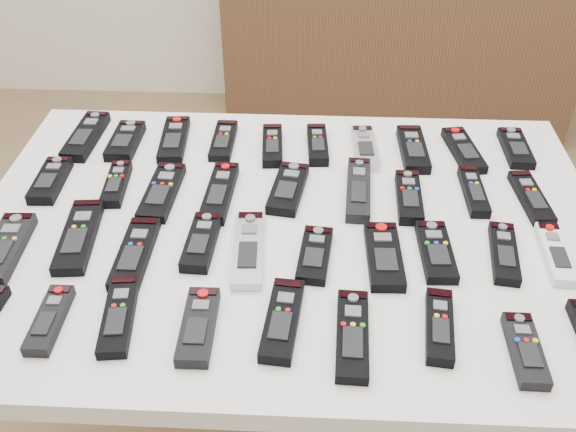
{
  "coord_description": "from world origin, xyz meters",
  "views": [
    {
      "loc": [
        0.18,
        -1.06,
        1.56
      ],
      "look_at": [
        0.13,
        -0.08,
        0.8
      ],
      "focal_mm": 40.0,
      "sensor_mm": 36.0,
      "label": 1
    }
  ],
  "objects_px": {
    "remote_12": "(162,192)",
    "remote_22": "(201,242)",
    "remote_4": "(272,146)",
    "remote_25": "(384,256)",
    "remote_31": "(119,315)",
    "remote_0": "(86,136)",
    "remote_36": "(525,350)",
    "sideboard": "(398,42)",
    "remote_17": "(473,191)",
    "remote_26": "(436,252)",
    "remote_11": "(116,184)",
    "remote_27": "(504,253)",
    "table": "(288,246)",
    "remote_18": "(531,197)",
    "remote_10": "(50,180)",
    "remote_34": "(352,335)",
    "remote_28": "(556,254)",
    "remote_15": "(358,189)",
    "remote_3": "(223,141)",
    "remote_2": "(174,139)",
    "remote_5": "(318,145)",
    "remote_21": "(135,253)",
    "remote_35": "(440,326)",
    "remote_1": "(125,141)",
    "remote_24": "(315,255)",
    "remote_32": "(198,326)",
    "remote_13": "(220,192)",
    "remote_6": "(365,148)",
    "remote_14": "(288,189)",
    "remote_16": "(409,197)",
    "remote_33": "(282,320)",
    "remote_19": "(5,248)",
    "remote_7": "(413,149)",
    "remote_30": "(50,319)",
    "remote_23": "(249,249)",
    "remote_8": "(464,150)",
    "remote_20": "(79,236)"
  },
  "relations": [
    {
      "from": "remote_12",
      "to": "remote_22",
      "type": "height_order",
      "value": "remote_22"
    },
    {
      "from": "remote_4",
      "to": "remote_25",
      "type": "relative_size",
      "value": 0.93
    },
    {
      "from": "remote_22",
      "to": "remote_31",
      "type": "height_order",
      "value": "remote_22"
    },
    {
      "from": "remote_0",
      "to": "remote_31",
      "type": "height_order",
      "value": "remote_0"
    },
    {
      "from": "remote_36",
      "to": "sideboard",
      "type": "bearing_deg",
      "value": 89.81
    },
    {
      "from": "remote_17",
      "to": "remote_36",
      "type": "bearing_deg",
      "value": -89.92
    },
    {
      "from": "remote_26",
      "to": "remote_4",
      "type": "bearing_deg",
      "value": 130.88
    },
    {
      "from": "remote_11",
      "to": "remote_27",
      "type": "bearing_deg",
      "value": -17.67
    },
    {
      "from": "table",
      "to": "remote_36",
      "type": "relative_size",
      "value": 8.82
    },
    {
      "from": "remote_11",
      "to": "remote_18",
      "type": "relative_size",
      "value": 0.87
    },
    {
      "from": "remote_10",
      "to": "remote_34",
      "type": "distance_m",
      "value": 0.74
    },
    {
      "from": "remote_28",
      "to": "remote_12",
      "type": "bearing_deg",
      "value": 170.81
    },
    {
      "from": "remote_15",
      "to": "remote_3",
      "type": "bearing_deg",
      "value": 151.85
    },
    {
      "from": "remote_36",
      "to": "remote_15",
      "type": "bearing_deg",
      "value": 120.82
    },
    {
      "from": "remote_2",
      "to": "remote_5",
      "type": "distance_m",
      "value": 0.34
    },
    {
      "from": "table",
      "to": "remote_2",
      "type": "height_order",
      "value": "remote_2"
    },
    {
      "from": "remote_12",
      "to": "remote_15",
      "type": "distance_m",
      "value": 0.41
    },
    {
      "from": "remote_21",
      "to": "remote_35",
      "type": "distance_m",
      "value": 0.56
    },
    {
      "from": "remote_1",
      "to": "remote_31",
      "type": "relative_size",
      "value": 0.88
    },
    {
      "from": "remote_1",
      "to": "remote_24",
      "type": "distance_m",
      "value": 0.58
    },
    {
      "from": "remote_15",
      "to": "remote_31",
      "type": "relative_size",
      "value": 1.19
    },
    {
      "from": "remote_32",
      "to": "remote_1",
      "type": "bearing_deg",
      "value": 114.19
    },
    {
      "from": "remote_12",
      "to": "remote_31",
      "type": "xyz_separation_m",
      "value": [
        0.0,
        -0.35,
        0.0
      ]
    },
    {
      "from": "remote_4",
      "to": "remote_18",
      "type": "relative_size",
      "value": 0.94
    },
    {
      "from": "remote_13",
      "to": "remote_27",
      "type": "bearing_deg",
      "value": -13.88
    },
    {
      "from": "remote_31",
      "to": "remote_34",
      "type": "bearing_deg",
      "value": -10.17
    },
    {
      "from": "remote_17",
      "to": "table",
      "type": "bearing_deg",
      "value": -163.58
    },
    {
      "from": "remote_28",
      "to": "remote_11",
      "type": "bearing_deg",
      "value": 170.66
    },
    {
      "from": "remote_6",
      "to": "remote_17",
      "type": "xyz_separation_m",
      "value": [
        0.22,
        -0.16,
        -0.0
      ]
    },
    {
      "from": "remote_14",
      "to": "remote_18",
      "type": "distance_m",
      "value": 0.5
    },
    {
      "from": "remote_4",
      "to": "remote_16",
      "type": "height_order",
      "value": "remote_16"
    },
    {
      "from": "remote_4",
      "to": "remote_31",
      "type": "bearing_deg",
      "value": -115.59
    },
    {
      "from": "remote_17",
      "to": "remote_31",
      "type": "relative_size",
      "value": 0.95
    },
    {
      "from": "remote_17",
      "to": "remote_33",
      "type": "distance_m",
      "value": 0.54
    },
    {
      "from": "remote_12",
      "to": "remote_19",
      "type": "relative_size",
      "value": 1.02
    },
    {
      "from": "remote_7",
      "to": "remote_15",
      "type": "relative_size",
      "value": 0.86
    },
    {
      "from": "remote_14",
      "to": "remote_30",
      "type": "distance_m",
      "value": 0.54
    },
    {
      "from": "remote_5",
      "to": "remote_23",
      "type": "bearing_deg",
      "value": -111.59
    },
    {
      "from": "table",
      "to": "remote_33",
      "type": "xyz_separation_m",
      "value": [
        0.0,
        -0.27,
        0.07
      ]
    },
    {
      "from": "remote_11",
      "to": "remote_36",
      "type": "height_order",
      "value": "same"
    },
    {
      "from": "remote_8",
      "to": "remote_13",
      "type": "distance_m",
      "value": 0.57
    },
    {
      "from": "remote_18",
      "to": "remote_24",
      "type": "distance_m",
      "value": 0.48
    },
    {
      "from": "remote_33",
      "to": "remote_18",
      "type": "bearing_deg",
      "value": 42.09
    },
    {
      "from": "remote_5",
      "to": "remote_7",
      "type": "distance_m",
      "value": 0.22
    },
    {
      "from": "remote_18",
      "to": "remote_31",
      "type": "distance_m",
      "value": 0.84
    },
    {
      "from": "remote_27",
      "to": "remote_35",
      "type": "xyz_separation_m",
      "value": [
        -0.14,
        -0.19,
        0.0
      ]
    },
    {
      "from": "remote_21",
      "to": "remote_11",
      "type": "bearing_deg",
      "value": 113.15
    },
    {
      "from": "remote_2",
      "to": "remote_16",
      "type": "bearing_deg",
      "value": -25.41
    },
    {
      "from": "remote_20",
      "to": "remote_24",
      "type": "bearing_deg",
      "value": -9.36
    },
    {
      "from": "remote_4",
      "to": "remote_11",
      "type": "bearing_deg",
      "value": -155.82
    }
  ]
}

